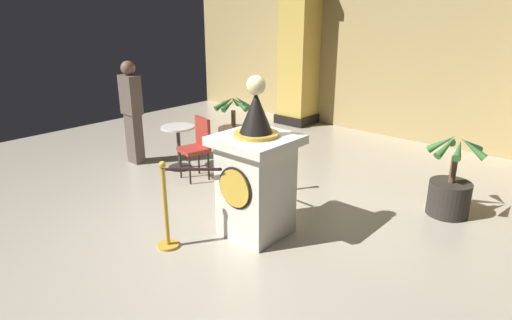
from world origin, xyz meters
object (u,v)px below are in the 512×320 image
object	(u,v)px
potted_palm_left	(234,136)
bystander_guest	(132,110)
cafe_chair_red	(198,143)
cafe_table	(179,142)
stanchion_near	(254,172)
pedestal_clock	(256,176)
potted_palm_right	(450,190)
stanchion_far	(166,218)

from	to	relation	value
potted_palm_left	bystander_guest	size ratio (longest dim) A/B	0.63
bystander_guest	cafe_chair_red	world-z (taller)	bystander_guest
potted_palm_left	cafe_table	distance (m)	1.21
stanchion_near	potted_palm_left	xyz separation A→B (m)	(-1.55, 1.18, -0.02)
pedestal_clock	cafe_chair_red	size ratio (longest dim) A/B	1.94
potted_palm_left	stanchion_near	bearing A→B (deg)	-37.19
stanchion_near	cafe_chair_red	xyz separation A→B (m)	(-1.08, -0.09, 0.23)
stanchion_near	cafe_table	world-z (taller)	stanchion_near
pedestal_clock	stanchion_near	world-z (taller)	pedestal_clock
stanchion_near	bystander_guest	bearing A→B (deg)	-172.58
potted_palm_right	cafe_table	distance (m)	4.13
stanchion_near	stanchion_far	world-z (taller)	stanchion_far
stanchion_near	potted_palm_right	xyz separation A→B (m)	(2.30, 1.18, -0.01)
cafe_chair_red	stanchion_near	bearing A→B (deg)	4.94
potted_palm_right	cafe_table	size ratio (longest dim) A/B	1.51
bystander_guest	cafe_table	xyz separation A→B (m)	(0.81, 0.30, -0.47)
potted_palm_right	cafe_table	xyz separation A→B (m)	(-3.95, -1.19, 0.12)
stanchion_far	potted_palm_left	xyz separation A→B (m)	(-1.80, 2.91, -0.03)
potted_palm_left	cafe_chair_red	xyz separation A→B (m)	(0.47, -1.27, 0.25)
potted_palm_left	bystander_guest	bearing A→B (deg)	-121.04
stanchion_near	bystander_guest	distance (m)	2.54
stanchion_far	bystander_guest	xyz separation A→B (m)	(-2.70, 1.41, 0.57)
pedestal_clock	bystander_guest	world-z (taller)	pedestal_clock
bystander_guest	cafe_chair_red	bearing A→B (deg)	9.34
pedestal_clock	potted_palm_left	xyz separation A→B (m)	(-2.32, 2.02, -0.40)
pedestal_clock	bystander_guest	bearing A→B (deg)	170.85
potted_palm_left	cafe_table	size ratio (longest dim) A/B	1.52
stanchion_far	bystander_guest	size ratio (longest dim) A/B	0.59
stanchion_near	cafe_chair_red	bearing A→B (deg)	-175.06
cafe_chair_red	cafe_table	bearing A→B (deg)	172.33
pedestal_clock	potted_palm_left	world-z (taller)	pedestal_clock
potted_palm_right	bystander_guest	bearing A→B (deg)	-162.52
potted_palm_left	potted_palm_right	xyz separation A→B (m)	(3.85, -0.00, 0.01)
bystander_guest	stanchion_near	bearing A→B (deg)	7.42
cafe_table	pedestal_clock	bearing A→B (deg)	-18.78
cafe_chair_red	bystander_guest	bearing A→B (deg)	-170.66
stanchion_far	cafe_chair_red	size ratio (longest dim) A/B	1.06
potted_palm_right	cafe_table	bearing A→B (deg)	-163.16
potted_palm_left	cafe_chair_red	size ratio (longest dim) A/B	1.14
pedestal_clock	potted_palm_left	bearing A→B (deg)	139.01
pedestal_clock	cafe_table	size ratio (longest dim) A/B	2.58
stanchion_near	cafe_table	distance (m)	1.65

